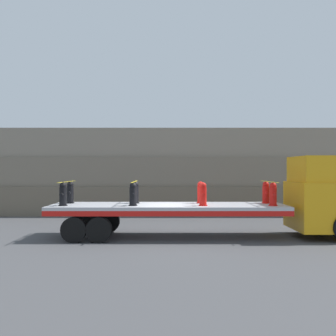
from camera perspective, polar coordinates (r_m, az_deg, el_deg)
name	(u,v)px	position (r m, az deg, el deg)	size (l,w,h in m)	color
ground_plane	(167,237)	(15.34, -0.09, -10.49)	(120.00, 120.00, 0.00)	#474749
rock_cliff	(167,172)	(23.30, -0.09, -0.57)	(60.00, 3.30, 5.19)	#665B4C
truck_cab	(323,197)	(16.40, 22.56, -4.14)	(2.41, 2.68, 3.26)	orange
flatbed_trailer	(149,211)	(15.21, -2.98, -6.58)	(9.39, 2.54, 1.32)	#B2B2B7
fire_hydrant_black_near_0	(62,194)	(15.16, -15.80, -3.88)	(0.35, 0.58, 0.91)	black
fire_hydrant_black_far_0	(70,193)	(16.19, -14.77, -3.65)	(0.35, 0.58, 0.91)	black
fire_hydrant_black_near_1	(132,194)	(14.66, -5.45, -4.02)	(0.35, 0.58, 0.91)	black
fire_hydrant_black_far_1	(135,193)	(15.72, -5.08, -3.76)	(0.35, 0.58, 0.91)	black
fire_hydrant_red_near_2	(202,194)	(14.66, 5.26, -4.02)	(0.35, 0.58, 0.91)	red
fire_hydrant_red_far_2	(200,193)	(15.72, 4.90, -3.76)	(0.35, 0.58, 0.91)	red
fire_hydrant_red_near_3	(272,194)	(15.16, 15.62, -3.88)	(0.35, 0.58, 0.91)	red
fire_hydrant_red_far_3	(265,193)	(16.19, 14.59, -3.65)	(0.35, 0.58, 0.91)	red
cargo_strap_rear	(66,182)	(15.65, -15.27, -2.03)	(0.05, 2.64, 0.01)	yellow
cargo_strap_middle	(134,182)	(15.17, -5.26, -2.09)	(0.05, 2.64, 0.01)	yellow
cargo_strap_front	(269,182)	(15.65, 15.08, -2.03)	(0.05, 2.64, 0.01)	yellow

